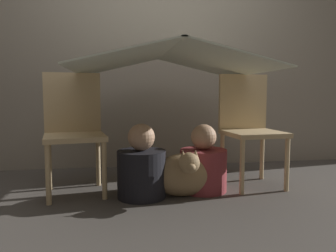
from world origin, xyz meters
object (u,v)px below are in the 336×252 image
Objects in this scene: chair_left at (74,127)px; person_front at (142,168)px; dog at (185,173)px; chair_right at (249,124)px; person_second at (203,165)px.

chair_left is 1.70× the size of person_front.
chair_right is at bearing 24.58° from dog.
person_front is 1.04× the size of person_second.
person_front is at bearing -34.24° from chair_left.
person_front is 0.31m from dog.
chair_right reaches higher than person_second.
dog is (0.31, -0.05, -0.04)m from person_front.
chair_left is at bearing 171.85° from person_second.
chair_left and chair_right have the same top height.
chair_right is 1.70× the size of person_front.
person_front is at bearing -170.53° from chair_right.
chair_left is 0.91m from dog.
chair_right is 2.01× the size of dog.
person_second is at bearing 10.07° from person_front.
chair_left is 1.77× the size of person_second.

